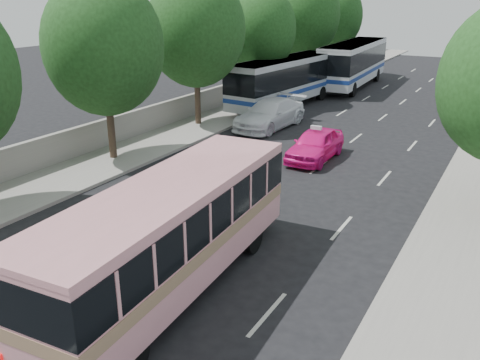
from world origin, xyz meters
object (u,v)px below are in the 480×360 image
Objects in this scene: pink_bus at (171,226)px; pink_taxi at (315,144)px; tour_coach_front at (285,78)px; tour_coach_rear at (354,60)px; white_pickup at (270,114)px.

pink_bus is 13.38m from pink_taxi.
tour_coach_front is (-6.66, 10.82, 1.34)m from pink_taxi.
pink_taxi is 22.00m from tour_coach_rear.
pink_bus reaches higher than white_pickup.
pink_taxi is 0.76× the size of white_pickup.
pink_taxi is at bearing -39.58° from white_pickup.
pink_bus is at bearing -86.44° from pink_taxi.
pink_taxi is 0.35× the size of tour_coach_rear.
tour_coach_rear is (-5.80, 34.69, 0.35)m from pink_bus.
pink_bus is 0.77× the size of tour_coach_rear.
pink_taxi is at bearing -79.93° from tour_coach_rear.
tour_coach_front is 10.73m from tour_coach_rear.
tour_coach_rear reaches higher than tour_coach_front.
tour_coach_front reaches higher than pink_taxi.
tour_coach_front is (-7.60, 24.11, 0.14)m from pink_bus.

